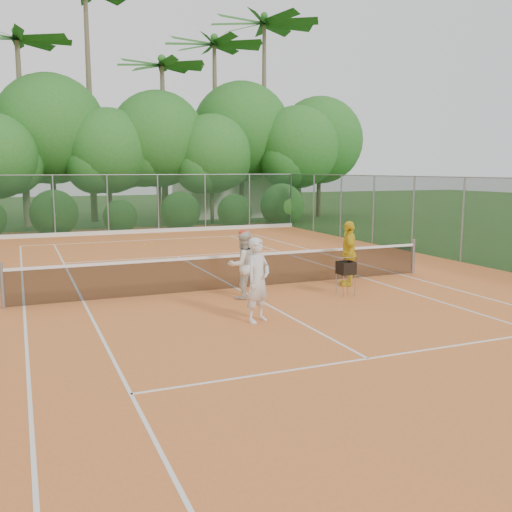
{
  "coord_description": "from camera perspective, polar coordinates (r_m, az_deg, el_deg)",
  "views": [
    {
      "loc": [
        -5.48,
        -14.45,
        3.29
      ],
      "look_at": [
        0.06,
        -1.2,
        1.1
      ],
      "focal_mm": 40.0,
      "sensor_mm": 36.0,
      "label": 1
    }
  ],
  "objects": [
    {
      "name": "club_building",
      "position": [
        41.13,
        -2.05,
        6.16
      ],
      "size": [
        8.0,
        5.0,
        3.0
      ],
      "primitive_type": "cube",
      "color": "beige",
      "rests_on": "ground"
    },
    {
      "name": "clay_court",
      "position": [
        15.8,
        -1.87,
        -3.32
      ],
      "size": [
        18.0,
        36.0,
        0.02
      ],
      "primitive_type": "cube",
      "color": "orange",
      "rests_on": "ground"
    },
    {
      "name": "stray_ball_b",
      "position": [
        25.53,
        -10.37,
        1.24
      ],
      "size": [
        0.07,
        0.07,
        0.07
      ],
      "primitive_type": "sphere",
      "color": "#BFDD33",
      "rests_on": "clay_court"
    },
    {
      "name": "ball_hopper",
      "position": [
        15.0,
        8.99,
        -1.25
      ],
      "size": [
        0.39,
        0.39,
        0.9
      ],
      "rotation": [
        0.0,
        0.0,
        0.14
      ],
      "color": "gray",
      "rests_on": "clay_court"
    },
    {
      "name": "ground",
      "position": [
        15.81,
        -1.87,
        -3.35
      ],
      "size": [
        120.0,
        120.0,
        0.0
      ],
      "primitive_type": "plane",
      "color": "#274A1A",
      "rests_on": "ground"
    },
    {
      "name": "player_yellow",
      "position": [
        16.29,
        9.26,
        0.26
      ],
      "size": [
        0.9,
        1.16,
        1.84
      ],
      "primitive_type": "imported",
      "rotation": [
        0.0,
        0.0,
        -2.06
      ],
      "color": "yellow",
      "rests_on": "clay_court"
    },
    {
      "name": "stray_ball_a",
      "position": [
        26.12,
        -7.77,
        1.47
      ],
      "size": [
        0.07,
        0.07,
        0.07
      ],
      "primitive_type": "sphere",
      "color": "yellow",
      "rests_on": "clay_court"
    },
    {
      "name": "player_white",
      "position": [
        12.24,
        0.19,
        -2.42
      ],
      "size": [
        0.8,
        0.7,
        1.83
      ],
      "primitive_type": "imported",
      "rotation": [
        0.0,
        0.0,
        0.5
      ],
      "color": "silver",
      "rests_on": "clay_court"
    },
    {
      "name": "player_center_grp",
      "position": [
        14.47,
        -1.31,
        -0.87
      ],
      "size": [
        0.94,
        0.79,
        1.76
      ],
      "color": "silver",
      "rests_on": "clay_court"
    },
    {
      "name": "stray_ball_c",
      "position": [
        25.26,
        -11.15,
        1.14
      ],
      "size": [
        0.07,
        0.07,
        0.07
      ],
      "primitive_type": "sphere",
      "color": "gold",
      "rests_on": "clay_court"
    },
    {
      "name": "fence_back",
      "position": [
        30.01,
        -12.16,
        5.09
      ],
      "size": [
        18.07,
        0.07,
        3.0
      ],
      "color": "#19381E",
      "rests_on": "clay_court"
    },
    {
      "name": "tropical_treeline",
      "position": [
        35.41,
        -11.62,
        11.44
      ],
      "size": [
        32.1,
        8.49,
        15.03
      ],
      "color": "brown",
      "rests_on": "ground"
    },
    {
      "name": "tennis_net",
      "position": [
        15.7,
        -1.88,
        -1.45
      ],
      "size": [
        11.97,
        0.1,
        1.1
      ],
      "color": "gray",
      "rests_on": "clay_court"
    },
    {
      "name": "court_markings",
      "position": [
        15.8,
        -1.87,
        -3.27
      ],
      "size": [
        11.03,
        23.83,
        0.01
      ],
      "color": "white",
      "rests_on": "clay_court"
    }
  ]
}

